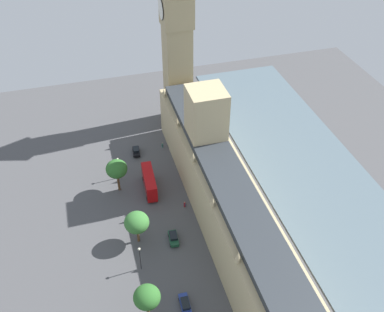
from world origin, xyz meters
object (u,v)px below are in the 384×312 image
Objects in this scene: clock_tower at (177,29)px; street_lamp_slot_10 at (140,255)px; car_dark_green_far_end at (173,238)px; plane_tree_corner at (117,169)px; car_black_near_tower at (136,151)px; parliament_building at (222,191)px; car_blue_opposite_hall at (185,304)px; plane_tree_under_trees at (137,223)px; pedestrian_by_river_gate at (162,145)px; street_lamp_slot_11 at (118,164)px; pedestrian_leading at (185,204)px; double_decker_bus_trailing at (149,182)px; plane_tree_midblock at (147,297)px.

clock_tower is 60.72m from street_lamp_slot_10.
clock_tower is 12.17× the size of car_dark_green_far_end.
car_dark_green_far_end is 22.23m from plane_tree_corner.
car_dark_green_far_end is at bearing 99.37° from car_black_near_tower.
car_blue_opposite_hall is (14.05, 20.64, -7.29)m from parliament_building.
car_black_near_tower is at bearing -99.36° from plane_tree_under_trees.
car_blue_opposite_hall is 0.52× the size of plane_tree_corner.
street_lamp_slot_11 is at bearing 34.42° from pedestrian_by_river_gate.
car_blue_opposite_hall is at bearing 55.76° from parliament_building.
street_lamp_slot_10 is at bearing 38.47° from car_dark_green_far_end.
street_lamp_slot_11 is (13.32, -14.54, 3.75)m from pedestrian_leading.
car_black_near_tower is 38.53m from street_lamp_slot_10.
parliament_building is 7.37× the size of double_decker_bus_trailing.
street_lamp_slot_11 is (-0.69, -40.80, -2.18)m from plane_tree_midblock.
car_black_near_tower is 2.68× the size of pedestrian_leading.
clock_tower is 41.27m from double_decker_bus_trailing.
street_lamp_slot_10 is at bearing 86.36° from car_black_near_tower.
double_decker_bus_trailing is 35.35m from plane_tree_midblock.
street_lamp_slot_10 is (6.46, -11.10, 3.66)m from car_blue_opposite_hall.
car_dark_green_far_end is at bearing -117.85° from plane_tree_midblock.
plane_tree_under_trees is 1.28× the size of street_lamp_slot_11.
clock_tower is at bearing -112.49° from street_lamp_slot_10.
parliament_building is 1.43× the size of clock_tower.
car_dark_green_far_end is (13.12, 46.17, -27.42)m from clock_tower.
clock_tower is 12.84× the size of car_black_near_tower.
street_lamp_slot_11 is at bearing -41.52° from double_decker_bus_trailing.
plane_tree_midblock is at bearing 34.34° from pedestrian_leading.
double_decker_bus_trailing is at bearing 165.08° from plane_tree_corner.
street_lamp_slot_10 is at bearing 91.80° from plane_tree_corner.
clock_tower is 39.00m from street_lamp_slot_11.
pedestrian_by_river_gate is 0.23× the size of street_lamp_slot_10.
pedestrian_leading is 30.36m from plane_tree_midblock.
car_dark_green_far_end is 0.69× the size of street_lamp_slot_10.
plane_tree_corner reaches higher than street_lamp_slot_11.
street_lamp_slot_11 is (-0.80, -4.48, -2.36)m from plane_tree_corner.
double_decker_bus_trailing reaches higher than car_black_near_tower.
parliament_building reaches higher than car_dark_green_far_end.
plane_tree_corner reaches higher than pedestrian_leading.
pedestrian_by_river_gate is 52.54m from plane_tree_midblock.
pedestrian_leading is at bearing 77.69° from clock_tower.
parliament_building is 8.60× the size of plane_tree_corner.
clock_tower reaches higher than car_black_near_tower.
clock_tower is at bearing -109.26° from plane_tree_midblock.
double_decker_bus_trailing is at bearing -43.79° from parliament_building.
car_dark_green_far_end is (-2.40, 32.45, 0.00)m from car_black_near_tower.
pedestrian_by_river_gate is 0.17× the size of plane_tree_midblock.
street_lamp_slot_11 reaches higher than car_blue_opposite_hall.
clock_tower is at bearing -129.63° from plane_tree_corner.
parliament_building is 51.69× the size of pedestrian_by_river_gate.
plane_tree_under_trees is (12.50, 7.35, 5.17)m from pedestrian_leading.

